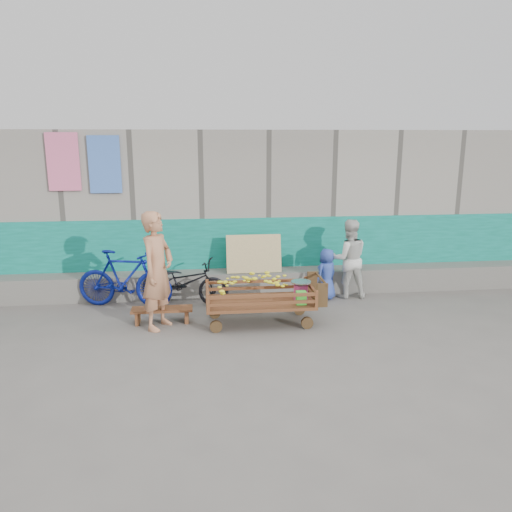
{
  "coord_description": "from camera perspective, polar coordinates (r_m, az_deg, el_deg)",
  "views": [
    {
      "loc": [
        -0.65,
        -6.57,
        2.85
      ],
      "look_at": [
        0.22,
        1.2,
        1.0
      ],
      "focal_mm": 35.0,
      "sensor_mm": 36.0,
      "label": 1
    }
  ],
  "objects": [
    {
      "name": "vendor_man",
      "position": [
        7.66,
        -11.19,
        -1.67
      ],
      "size": [
        0.69,
        0.78,
        1.81
      ],
      "primitive_type": "imported",
      "rotation": [
        0.0,
        0.0,
        1.09
      ],
      "color": "#B17551",
      "rests_on": "ground"
    },
    {
      "name": "building_wall",
      "position": [
        10.73,
        -2.91,
        5.89
      ],
      "size": [
        12.0,
        3.5,
        3.0
      ],
      "color": "gray",
      "rests_on": "ground"
    },
    {
      "name": "bench",
      "position": [
        8.06,
        -10.68,
        -6.3
      ],
      "size": [
        0.96,
        0.29,
        0.24
      ],
      "color": "#53351A",
      "rests_on": "ground"
    },
    {
      "name": "bicycle_dark",
      "position": [
        8.77,
        -8.13,
        -2.96
      ],
      "size": [
        1.66,
        1.0,
        0.83
      ],
      "primitive_type": "imported",
      "rotation": [
        0.0,
        0.0,
        1.26
      ],
      "color": "black",
      "rests_on": "ground"
    },
    {
      "name": "ground",
      "position": [
        7.19,
        -0.71,
        -10.04
      ],
      "size": [
        80.0,
        80.0,
        0.0
      ],
      "primitive_type": "plane",
      "color": "#5C5753",
      "rests_on": "ground"
    },
    {
      "name": "bicycle_blue",
      "position": [
        8.84,
        -14.79,
        -2.54
      ],
      "size": [
        1.73,
        0.85,
        1.0
      ],
      "primitive_type": "imported",
      "rotation": [
        0.0,
        0.0,
        1.34
      ],
      "color": "navy",
      "rests_on": "ground"
    },
    {
      "name": "woman",
      "position": [
        9.19,
        10.51,
        -0.3
      ],
      "size": [
        0.72,
        0.57,
        1.44
      ],
      "primitive_type": "imported",
      "rotation": [
        0.0,
        0.0,
        3.11
      ],
      "color": "silver",
      "rests_on": "ground"
    },
    {
      "name": "banana_cart",
      "position": [
        7.77,
        0.2,
        -4.06
      ],
      "size": [
        1.83,
        0.84,
        0.78
      ],
      "color": "#53351A",
      "rests_on": "ground"
    },
    {
      "name": "child",
      "position": [
        9.06,
        8.06,
        -2.06
      ],
      "size": [
        0.55,
        0.5,
        0.94
      ],
      "primitive_type": "imported",
      "rotation": [
        0.0,
        0.0,
        3.74
      ],
      "color": "#2C449D",
      "rests_on": "ground"
    }
  ]
}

